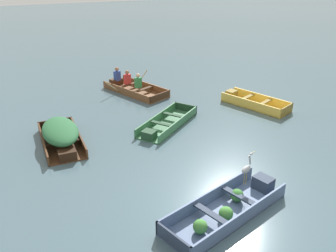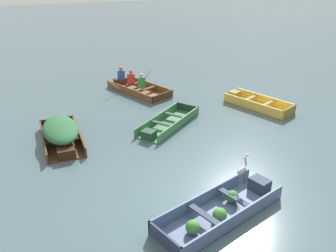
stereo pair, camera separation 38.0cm
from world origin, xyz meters
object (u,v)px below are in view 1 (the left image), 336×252
(skiff_yellow_far_moored, at_px, (253,102))
(heron_on_dinghy, at_px, (247,168))
(dinghy_slate_blue_foreground, at_px, (228,208))
(skiff_dark_varnish_near_moored, at_px, (61,133))
(skiff_green_mid_moored, at_px, (166,124))
(rowboat_wooden_brown_with_crew, at_px, (132,87))

(skiff_yellow_far_moored, height_order, heron_on_dinghy, heron_on_dinghy)
(dinghy_slate_blue_foreground, distance_m, skiff_dark_varnish_near_moored, 5.94)
(skiff_yellow_far_moored, distance_m, heron_on_dinghy, 6.36)
(skiff_green_mid_moored, relative_size, rowboat_wooden_brown_with_crew, 0.86)
(skiff_green_mid_moored, height_order, heron_on_dinghy, heron_on_dinghy)
(skiff_yellow_far_moored, distance_m, rowboat_wooden_brown_with_crew, 5.24)
(skiff_green_mid_moored, distance_m, rowboat_wooden_brown_with_crew, 3.98)
(skiff_green_mid_moored, bearing_deg, heron_on_dinghy, -83.59)
(skiff_yellow_far_moored, bearing_deg, dinghy_slate_blue_foreground, -125.35)
(heron_on_dinghy, bearing_deg, rowboat_wooden_brown_with_crew, 94.88)
(dinghy_slate_blue_foreground, xyz_separation_m, skiff_yellow_far_moored, (4.09, 5.77, -0.01))
(skiff_yellow_far_moored, xyz_separation_m, rowboat_wooden_brown_with_crew, (-4.13, 3.22, 0.06))
(skiff_dark_varnish_near_moored, relative_size, rowboat_wooden_brown_with_crew, 0.84)
(rowboat_wooden_brown_with_crew, height_order, heron_on_dinghy, heron_on_dinghy)
(dinghy_slate_blue_foreground, relative_size, heron_on_dinghy, 4.17)
(skiff_green_mid_moored, bearing_deg, skiff_dark_varnish_near_moored, -177.42)
(skiff_dark_varnish_near_moored, height_order, skiff_yellow_far_moored, skiff_dark_varnish_near_moored)
(dinghy_slate_blue_foreground, height_order, rowboat_wooden_brown_with_crew, rowboat_wooden_brown_with_crew)
(rowboat_wooden_brown_with_crew, bearing_deg, skiff_yellow_far_moored, -37.94)
(rowboat_wooden_brown_with_crew, relative_size, heron_on_dinghy, 3.84)
(dinghy_slate_blue_foreground, height_order, skiff_yellow_far_moored, dinghy_slate_blue_foreground)
(skiff_yellow_far_moored, bearing_deg, skiff_dark_varnish_near_moored, -173.05)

